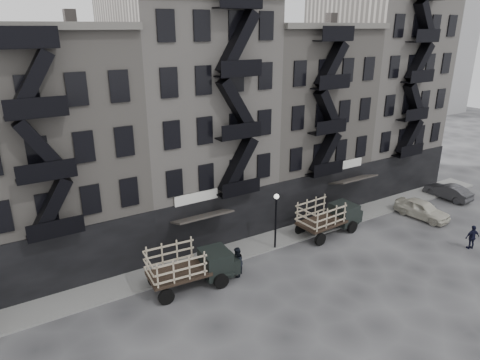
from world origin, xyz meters
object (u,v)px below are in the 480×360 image
stake_truck_east (329,214)px  pedestrian_mid (237,262)px  stake_truck_west (191,263)px  policeman (472,237)px  car_far (448,191)px  car_east (422,209)px

stake_truck_east → pedestrian_mid: stake_truck_east is taller
stake_truck_west → stake_truck_east: 12.23m
policeman → car_far: bearing=-116.7°
stake_truck_west → policeman: 20.27m
stake_truck_west → pedestrian_mid: bearing=-5.8°
stake_truck_east → car_far: bearing=-5.9°
stake_truck_west → car_far: size_ratio=1.35×
stake_truck_west → car_far: bearing=5.1°
car_east → pedestrian_mid: pedestrian_mid is taller
car_far → stake_truck_east: bearing=-4.4°
car_east → policeman: 5.50m
stake_truck_west → stake_truck_east: bearing=8.8°
stake_truck_east → car_east: bearing=-16.8°
pedestrian_mid → stake_truck_west: bearing=-53.8°
stake_truck_east → car_far: size_ratio=1.34×
stake_truck_east → car_far: (14.35, -0.55, -0.90)m
car_east → pedestrian_mid: size_ratio=2.24×
stake_truck_east → pedestrian_mid: size_ratio=2.83×
car_far → pedestrian_mid: pedestrian_mid is taller
stake_truck_east → car_east: (8.59, -2.00, -0.83)m
stake_truck_east → pedestrian_mid: bearing=-174.5°
car_far → car_east: bearing=11.9°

